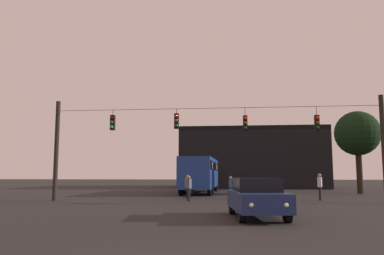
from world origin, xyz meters
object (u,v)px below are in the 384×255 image
at_px(pedestrian_crossing_center, 320,185).
at_px(pedestrian_crossing_right, 231,186).
at_px(pedestrian_near_bus, 189,187).
at_px(city_bus, 200,172).
at_px(pedestrian_crossing_left, 188,185).
at_px(car_near_right, 257,197).
at_px(tree_left_silhouette, 357,134).

xyz_separation_m(pedestrian_crossing_center, pedestrian_crossing_right, (-5.67, 0.93, -0.12)).
bearing_deg(pedestrian_near_bus, pedestrian_crossing_right, 43.12).
bearing_deg(city_bus, pedestrian_crossing_left, -92.12).
distance_m(car_near_right, pedestrian_crossing_right, 11.22).
xyz_separation_m(car_near_right, tree_left_silhouette, (9.84, 18.70, 4.28)).
relative_size(pedestrian_crossing_center, tree_left_silhouette, 0.24).
relative_size(car_near_right, pedestrian_crossing_right, 2.95).
height_order(pedestrian_crossing_left, pedestrian_crossing_center, pedestrian_crossing_center).
bearing_deg(city_bus, pedestrian_crossing_right, -70.61).
bearing_deg(pedestrian_crossing_right, pedestrian_crossing_center, -9.34).
distance_m(city_bus, tree_left_silhouette, 13.89).
bearing_deg(tree_left_silhouette, pedestrian_crossing_right, -145.23).
bearing_deg(pedestrian_crossing_right, tree_left_silhouette, 34.77).
xyz_separation_m(pedestrian_crossing_center, tree_left_silhouette, (5.18, 8.47, 4.11)).
relative_size(car_near_right, tree_left_silhouette, 0.64).
bearing_deg(pedestrian_crossing_left, pedestrian_crossing_center, -6.97).
bearing_deg(pedestrian_crossing_right, pedestrian_near_bus, -136.88).
height_order(pedestrian_crossing_center, tree_left_silhouette, tree_left_silhouette).
relative_size(pedestrian_near_bus, tree_left_silhouette, 0.22).
bearing_deg(pedestrian_near_bus, city_bus, 90.45).
bearing_deg(pedestrian_crossing_left, pedestrian_crossing_right, -2.33).
relative_size(city_bus, pedestrian_crossing_right, 7.27).
xyz_separation_m(pedestrian_crossing_center, pedestrian_near_bus, (-8.26, -1.49, -0.09)).
bearing_deg(pedestrian_near_bus, pedestrian_crossing_center, 10.23).
bearing_deg(car_near_right, pedestrian_crossing_right, 95.19).
bearing_deg(city_bus, pedestrian_crossing_center, -45.58).
bearing_deg(city_bus, tree_left_silhouette, -0.17).
xyz_separation_m(city_bus, pedestrian_crossing_center, (8.33, -8.50, -0.90)).
distance_m(pedestrian_crossing_left, tree_left_silhouette, 16.21).
distance_m(city_bus, pedestrian_crossing_center, 11.94).
bearing_deg(car_near_right, pedestrian_near_bus, 112.38).
distance_m(pedestrian_crossing_center, tree_left_silhouette, 10.74).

